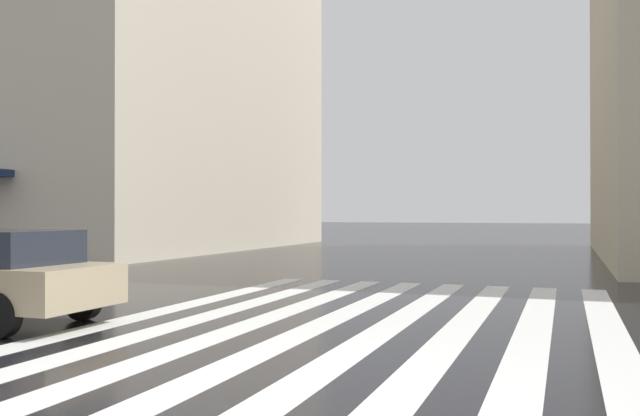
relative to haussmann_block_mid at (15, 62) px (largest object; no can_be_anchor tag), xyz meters
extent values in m
plane|color=black|center=(-22.12, -24.09, -9.51)|extent=(220.00, 220.00, 0.00)
cube|color=silver|center=(-18.12, -27.34, -9.51)|extent=(13.00, 0.50, 0.01)
cube|color=silver|center=(-18.12, -26.34, -9.51)|extent=(13.00, 0.50, 0.01)
cube|color=silver|center=(-18.12, -25.34, -9.51)|extent=(13.00, 0.50, 0.01)
cube|color=silver|center=(-18.12, -24.34, -9.51)|extent=(13.00, 0.50, 0.01)
cube|color=silver|center=(-18.12, -23.34, -9.51)|extent=(13.00, 0.50, 0.01)
cube|color=silver|center=(-18.12, -22.34, -9.51)|extent=(13.00, 0.50, 0.01)
cube|color=silver|center=(-18.12, -21.34, -9.51)|extent=(13.00, 0.50, 0.01)
cube|color=silver|center=(-18.12, -20.34, -9.51)|extent=(13.00, 0.50, 0.01)
cube|color=beige|center=(0.01, 0.00, -1.55)|extent=(19.25, 26.79, 15.93)
cylinder|color=black|center=(-20.44, -19.69, -9.20)|extent=(0.20, 0.62, 0.62)
cylinder|color=black|center=(-18.79, -19.69, -9.20)|extent=(0.20, 0.62, 0.62)
camera|label=1|loc=(-27.44, -26.77, -7.84)|focal=38.00mm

